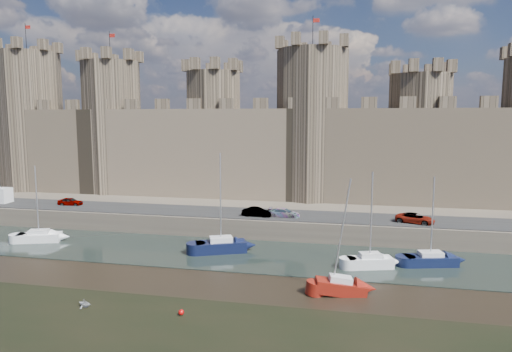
% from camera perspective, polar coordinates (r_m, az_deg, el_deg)
% --- Properties ---
extents(water_channel, '(160.00, 12.00, 0.08)m').
position_cam_1_polar(water_channel, '(50.87, 1.95, -9.99)').
color(water_channel, black).
rests_on(water_channel, ground).
extents(quay, '(160.00, 60.00, 2.50)m').
position_cam_1_polar(quay, '(85.40, 6.20, -2.11)').
color(quay, '#4C443A').
rests_on(quay, ground).
extents(road, '(160.00, 7.00, 0.10)m').
position_cam_1_polar(road, '(59.79, 3.65, -4.88)').
color(road, black).
rests_on(road, quay).
extents(castle, '(108.50, 11.00, 29.00)m').
position_cam_1_polar(castle, '(72.49, 4.83, 4.52)').
color(castle, '#42382B').
rests_on(castle, quay).
extents(car_0, '(3.61, 1.70, 1.19)m').
position_cam_1_polar(car_0, '(71.36, -22.19, -2.97)').
color(car_0, gray).
rests_on(car_0, quay).
extents(car_1, '(3.85, 1.52, 1.25)m').
position_cam_1_polar(car_1, '(58.64, 0.11, -4.54)').
color(car_1, gray).
rests_on(car_1, quay).
extents(car_2, '(4.07, 1.84, 1.16)m').
position_cam_1_polar(car_2, '(58.54, 3.54, -4.62)').
color(car_2, gray).
rests_on(car_2, quay).
extents(car_3, '(4.94, 3.39, 1.25)m').
position_cam_1_polar(car_3, '(58.27, 19.27, -5.03)').
color(car_3, gray).
rests_on(car_3, quay).
extents(sailboat_0, '(5.36, 3.49, 9.36)m').
position_cam_1_polar(sailboat_0, '(62.22, -25.48, -6.81)').
color(sailboat_0, white).
rests_on(sailboat_0, ground).
extents(sailboat_1, '(6.02, 4.23, 11.25)m').
position_cam_1_polar(sailboat_1, '(52.11, -4.40, -8.64)').
color(sailboat_1, black).
rests_on(sailboat_1, ground).
extents(sailboat_2, '(4.84, 2.98, 9.77)m').
position_cam_1_polar(sailboat_2, '(48.26, 14.04, -10.24)').
color(sailboat_2, white).
rests_on(sailboat_2, ground).
extents(sailboat_3, '(5.57, 3.29, 9.17)m').
position_cam_1_polar(sailboat_3, '(50.88, 20.96, -9.67)').
color(sailboat_3, '#0E1533').
rests_on(sailboat_3, ground).
extents(sailboat_4, '(4.60, 2.55, 10.16)m').
position_cam_1_polar(sailboat_4, '(41.11, 10.52, -13.34)').
color(sailboat_4, maroon).
rests_on(sailboat_4, ground).
extents(dinghy_3, '(1.43, 1.31, 0.64)m').
position_cam_1_polar(dinghy_3, '(40.51, -20.64, -14.67)').
color(dinghy_3, silver).
rests_on(dinghy_3, ground).
extents(buoy_1, '(0.45, 0.45, 0.45)m').
position_cam_1_polar(buoy_1, '(37.20, -9.33, -16.47)').
color(buoy_1, red).
rests_on(buoy_1, ground).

